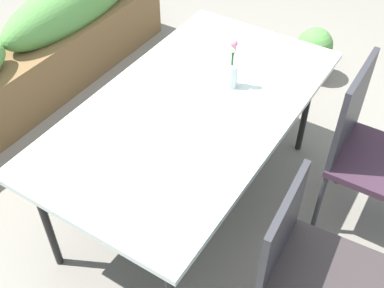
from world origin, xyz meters
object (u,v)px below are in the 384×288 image
object	(u,v)px
chair_near_right	(369,146)
flower_vase	(232,69)
planter_box	(12,70)
chair_near_left	(310,265)
potted_plant	(313,53)
dining_table	(192,112)

from	to	relation	value
chair_near_right	flower_vase	bearing A→B (deg)	-79.89
chair_near_right	planter_box	bearing A→B (deg)	-82.50
chair_near_right	planter_box	world-z (taller)	chair_near_right
chair_near_left	flower_vase	bearing A→B (deg)	-134.85
chair_near_left	planter_box	world-z (taller)	chair_near_left
flower_vase	chair_near_right	bearing A→B (deg)	-79.13
chair_near_right	planter_box	distance (m)	2.42
planter_box	chair_near_left	bearing A→B (deg)	-100.92
flower_vase	potted_plant	bearing A→B (deg)	-1.11
dining_table	chair_near_left	world-z (taller)	chair_near_left
chair_near_right	flower_vase	distance (m)	0.82
dining_table	chair_near_right	world-z (taller)	chair_near_right
flower_vase	potted_plant	world-z (taller)	flower_vase
chair_near_right	potted_plant	size ratio (longest dim) A/B	2.31
chair_near_right	potted_plant	distance (m)	1.45
chair_near_left	potted_plant	distance (m)	2.17
chair_near_right	potted_plant	bearing A→B (deg)	-149.52
chair_near_left	chair_near_right	xyz separation A→B (m)	(0.81, 0.01, 0.05)
planter_box	flower_vase	bearing A→B (deg)	-82.97
dining_table	flower_vase	xyz separation A→B (m)	(0.26, -0.09, 0.15)
dining_table	potted_plant	world-z (taller)	dining_table
dining_table	chair_near_right	distance (m)	0.95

